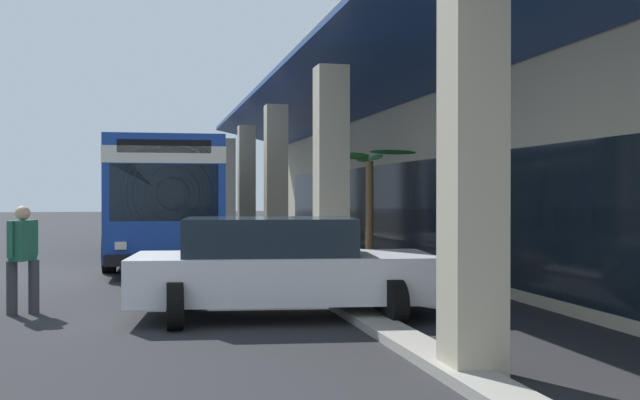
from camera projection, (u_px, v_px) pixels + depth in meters
The scene contains 7 objects.
ground at pixel (414, 266), 18.79m from camera, with size 120.00×120.00×0.00m, color #262628.
curb_strip at pixel (270, 262), 19.14m from camera, with size 35.98×0.50×0.12m, color #9E998E.
plaza_building at pixel (605, 116), 21.25m from camera, with size 30.28×16.60×8.05m.
transit_bus at pixel (167, 193), 21.07m from camera, with size 11.28×3.04×3.34m.
parked_sedan_white at pixel (280, 266), 11.03m from camera, with size 2.80×4.59×1.47m.
pedestrian at pixel (23, 254), 11.28m from camera, with size 0.60×0.46×1.64m.
potted_palm at pixel (370, 253), 15.41m from camera, with size 1.69×1.84×2.77m.
Camera 1 is at (17.77, 1.51, 1.83)m, focal length 41.92 mm.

